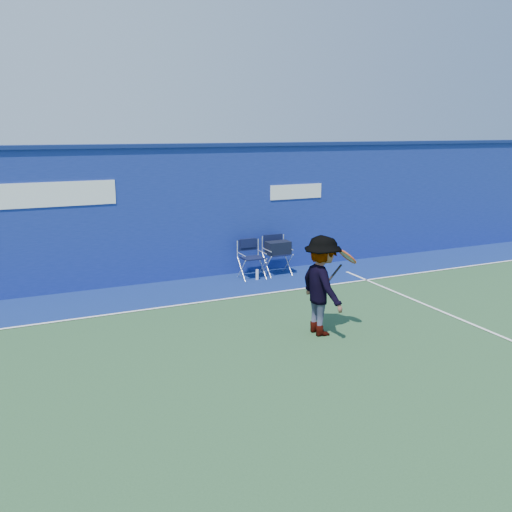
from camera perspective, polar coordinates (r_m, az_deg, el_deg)
name	(u,v)px	position (r m, az deg, el deg)	size (l,w,h in m)	color
ground	(239,370)	(7.97, -1.83, -11.94)	(80.00, 80.00, 0.00)	#294E2C
stadium_wall	(149,214)	(12.33, -11.20, 4.38)	(24.00, 0.50, 3.08)	navy
out_of_bounds_strip	(165,293)	(11.63, -9.59, -3.91)	(24.00, 1.80, 0.01)	navy
court_lines	(224,354)	(8.48, -3.40, -10.28)	(24.00, 12.00, 0.01)	white
directors_chair_left	(252,266)	(12.58, -0.47, -1.02)	(0.53, 0.49, 0.90)	silver
directors_chair_right	(277,259)	(12.85, 2.26, -0.29)	(0.56, 0.50, 0.94)	silver
water_bottle	(257,275)	(12.47, 0.13, -1.99)	(0.07, 0.07, 0.24)	silver
tennis_player	(322,285)	(9.10, 6.97, -3.10)	(0.87, 1.10, 1.69)	#EA4738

